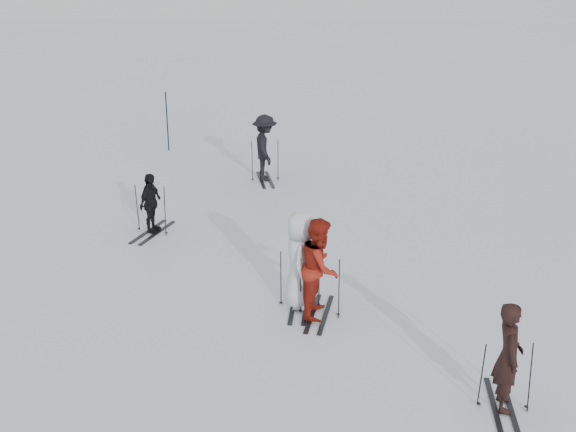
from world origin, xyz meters
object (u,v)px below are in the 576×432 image
object	(u,v)px
skier_red	(320,269)
skier_uphill_far	(265,149)
piste_marker	(167,122)
skier_near_dark	(508,358)
skier_grey	(300,261)
skier_uphill_left	(151,204)

from	to	relation	value
skier_red	skier_uphill_far	xyz separation A→B (m)	(-1.35, 8.62, 0.02)
skier_red	piste_marker	world-z (taller)	piste_marker
skier_near_dark	skier_red	size ratio (longest dim) A/B	0.91
skier_uphill_far	piste_marker	bearing A→B (deg)	36.12
skier_grey	skier_uphill_left	xyz separation A→B (m)	(-3.65, 3.90, -0.22)
skier_red	piste_marker	bearing A→B (deg)	33.07
skier_uphill_left	skier_near_dark	bearing A→B (deg)	-117.32
skier_grey	skier_near_dark	bearing A→B (deg)	-132.34
skier_grey	skier_uphill_left	distance (m)	5.35
skier_near_dark	piste_marker	bearing A→B (deg)	32.68
skier_grey	piste_marker	xyz separation A→B (m)	(-4.49, 11.71, 0.06)
skier_uphill_far	piste_marker	distance (m)	4.92
skier_red	skier_uphill_far	distance (m)	8.73
skier_red	skier_uphill_far	size ratio (longest dim) A/B	0.98
skier_near_dark	skier_grey	bearing A→B (deg)	48.56
skier_near_dark	skier_uphill_far	bearing A→B (deg)	25.28
skier_uphill_far	skier_near_dark	bearing A→B (deg)	-170.09
skier_near_dark	skier_grey	xyz separation A→B (m)	(-3.10, 3.37, 0.08)
skier_uphill_far	skier_grey	bearing A→B (deg)	177.33
skier_grey	skier_uphill_far	distance (m)	8.32
skier_near_dark	piste_marker	distance (m)	16.89
skier_near_dark	skier_uphill_far	world-z (taller)	skier_uphill_far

